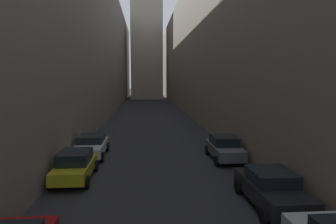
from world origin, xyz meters
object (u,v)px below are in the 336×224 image
object	(u,v)px
parked_car_left_far	(91,146)
parked_car_right_far	(224,148)
parked_car_left_third	(75,165)
parked_car_right_third	(272,188)

from	to	relation	value
parked_car_left_far	parked_car_right_far	bearing A→B (deg)	-99.43
parked_car_left_far	parked_car_left_third	bearing A→B (deg)	-180.00
parked_car_left_third	parked_car_right_far	size ratio (longest dim) A/B	0.98
parked_car_left_far	parked_car_right_far	distance (m)	8.92
parked_car_left_third	parked_car_left_far	bearing A→B (deg)	0.00
parked_car_left_far	parked_car_right_far	xyz separation A→B (m)	(8.80, -1.46, 0.04)
parked_car_left_third	parked_car_right_far	bearing A→B (deg)	-69.48
parked_car_left_third	parked_car_right_third	world-z (taller)	parked_car_left_third
parked_car_right_third	parked_car_right_far	xyz separation A→B (m)	(-0.00, 7.28, 0.02)
parked_car_left_far	parked_car_right_third	world-z (taller)	parked_car_right_third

